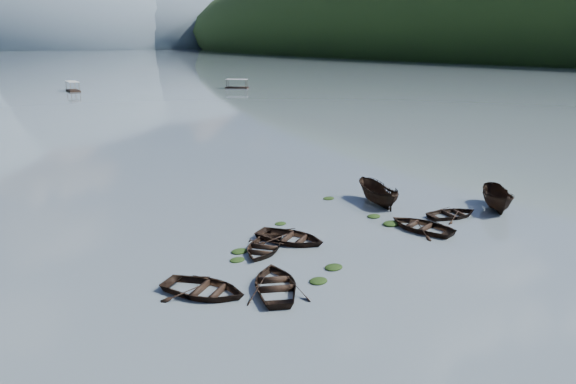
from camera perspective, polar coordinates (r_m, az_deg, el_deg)
ground_plane at (r=27.24m, az=14.54°, el=-10.03°), size 2400.00×2400.00×0.00m
haze_mtn_c at (r=929.45m, az=-25.12°, el=14.31°), size 520.00×520.00×260.00m
haze_mtn_d at (r=976.44m, az=-14.35°, el=15.35°), size 520.00×520.00×220.00m
rowboat_0 at (r=25.95m, az=-9.30°, el=-11.10°), size 5.08×5.40×0.91m
rowboat_1 at (r=26.07m, az=-1.36°, el=-10.73°), size 4.83×5.39×0.92m
rowboat_3 at (r=34.86m, az=14.58°, el=-4.05°), size 3.99×4.94×0.90m
rowboat_4 at (r=37.98m, az=17.81°, el=-2.61°), size 4.32×3.51×0.79m
rowboat_5 at (r=40.73m, az=22.14°, el=-1.77°), size 4.61×4.72×1.85m
rowboat_6 at (r=31.79m, az=0.24°, el=-5.52°), size 4.93×5.44×0.92m
rowboat_7 at (r=30.51m, az=-2.75°, el=-6.53°), size 4.90×4.79×0.83m
rowboat_8 at (r=39.51m, az=9.83°, el=-1.30°), size 2.81×4.99×1.82m
weed_clump_0 at (r=26.82m, az=3.40°, el=-9.93°), size 1.00×0.82×0.22m
weed_clump_1 at (r=29.31m, az=-5.66°, el=-7.59°), size 0.88×0.71×0.19m
weed_clump_2 at (r=28.36m, az=5.09°, el=-8.43°), size 1.05×0.84×0.23m
weed_clump_3 at (r=36.58m, az=9.52°, el=-2.75°), size 1.00×0.84×0.22m
weed_clump_4 at (r=35.30m, az=11.43°, el=-3.57°), size 1.28×1.01×0.26m
weed_clump_5 at (r=30.41m, az=-5.41°, el=-6.66°), size 1.00×0.81×0.21m
weed_clump_6 at (r=34.72m, az=-0.85°, el=-3.58°), size 0.83×0.69×0.17m
weed_clump_7 at (r=40.25m, az=4.54°, el=-0.77°), size 0.94×0.76×0.21m
pontoon_centre at (r=136.78m, az=-22.75°, el=10.28°), size 2.60×5.94×2.25m
pontoon_right at (r=135.28m, az=-5.70°, el=11.40°), size 5.89×5.63×2.21m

